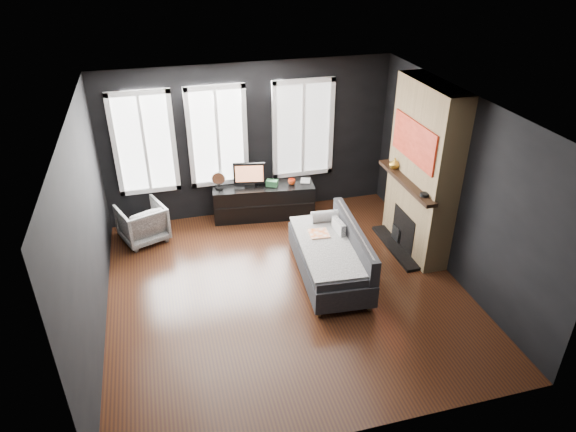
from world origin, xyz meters
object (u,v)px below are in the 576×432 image
object	(u,v)px
sofa	(329,253)
monitor	(249,173)
media_console	(264,200)
book	(301,175)
armchair	(142,221)
mantel_vase	(395,163)
mug	(292,181)

from	to	relation	value
sofa	monitor	world-z (taller)	monitor
media_console	book	size ratio (longest dim) A/B	7.76
armchair	mantel_vase	world-z (taller)	mantel_vase
sofa	media_console	world-z (taller)	sofa
book	media_console	bearing A→B (deg)	178.86
armchair	mantel_vase	bearing A→B (deg)	146.21
sofa	mug	bearing A→B (deg)	95.52
armchair	media_console	world-z (taller)	armchair
sofa	mug	xyz separation A→B (m)	(-0.04, 1.96, 0.26)
monitor	sofa	bearing A→B (deg)	-58.82
armchair	book	distance (m)	2.84
sofa	mantel_vase	distance (m)	1.85
sofa	armchair	distance (m)	3.19
book	armchair	bearing A→B (deg)	-174.36
monitor	book	world-z (taller)	monitor
sofa	monitor	xyz separation A→B (m)	(-0.77, 2.09, 0.45)
monitor	mug	xyz separation A→B (m)	(0.73, -0.12, -0.18)
armchair	book	size ratio (longest dim) A/B	3.09
sofa	book	bearing A→B (deg)	90.09
sofa	mug	world-z (taller)	sofa
mug	media_console	bearing A→B (deg)	167.86
monitor	book	distance (m)	0.93
sofa	armchair	world-z (taller)	sofa
sofa	book	world-z (taller)	book
media_console	mantel_vase	size ratio (longest dim) A/B	10.05
mug	sofa	bearing A→B (deg)	-88.86
monitor	mug	distance (m)	0.76
mug	monitor	bearing A→B (deg)	170.49
armchair	mantel_vase	xyz separation A→B (m)	(4.00, -0.90, 0.96)
media_console	book	bearing A→B (deg)	5.75
monitor	mantel_vase	bearing A→B (deg)	-18.65
media_console	monitor	bearing A→B (deg)	-177.01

